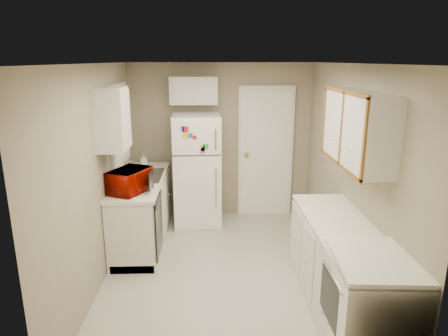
{
  "coord_description": "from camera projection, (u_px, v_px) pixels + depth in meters",
  "views": [
    {
      "loc": [
        -0.17,
        -4.23,
        2.44
      ],
      "look_at": [
        0.0,
        0.5,
        1.15
      ],
      "focal_mm": 32.0,
      "sensor_mm": 36.0,
      "label": 1
    }
  ],
  "objects": [
    {
      "name": "floor",
      "position": [
        226.0,
        273.0,
        4.72
      ],
      "size": [
        3.8,
        3.8,
        0.0
      ],
      "primitive_type": "plane",
      "color": "beige",
      "rests_on": "ground"
    },
    {
      "name": "ceiling",
      "position": [
        226.0,
        63.0,
        4.09
      ],
      "size": [
        3.8,
        3.8,
        0.0
      ],
      "primitive_type": "plane",
      "color": "white",
      "rests_on": "floor"
    },
    {
      "name": "wall_left",
      "position": [
        98.0,
        177.0,
        4.36
      ],
      "size": [
        3.8,
        3.8,
        0.0
      ],
      "primitive_type": "plane",
      "color": "gray",
      "rests_on": "floor"
    },
    {
      "name": "wall_right",
      "position": [
        351.0,
        174.0,
        4.46
      ],
      "size": [
        3.8,
        3.8,
        0.0
      ],
      "primitive_type": "plane",
      "color": "gray",
      "rests_on": "floor"
    },
    {
      "name": "wall_back",
      "position": [
        221.0,
        141.0,
        6.24
      ],
      "size": [
        2.8,
        2.8,
        0.0
      ],
      "primitive_type": "plane",
      "color": "gray",
      "rests_on": "floor"
    },
    {
      "name": "wall_front",
      "position": [
        237.0,
        258.0,
        2.58
      ],
      "size": [
        2.8,
        2.8,
        0.0
      ],
      "primitive_type": "plane",
      "color": "gray",
      "rests_on": "floor"
    },
    {
      "name": "left_counter",
      "position": [
        142.0,
        211.0,
        5.44
      ],
      "size": [
        0.6,
        1.8,
        0.9
      ],
      "primitive_type": "cube",
      "color": "silver",
      "rests_on": "floor"
    },
    {
      "name": "dishwasher",
      "position": [
        158.0,
        225.0,
        4.86
      ],
      "size": [
        0.03,
        0.58,
        0.72
      ],
      "primitive_type": "cube",
      "color": "black",
      "rests_on": "floor"
    },
    {
      "name": "sink",
      "position": [
        143.0,
        179.0,
        5.47
      ],
      "size": [
        0.54,
        0.74,
        0.16
      ],
      "primitive_type": "cube",
      "color": "gray",
      "rests_on": "left_counter"
    },
    {
      "name": "microwave",
      "position": [
        130.0,
        180.0,
        4.76
      ],
      "size": [
        0.58,
        0.46,
        0.34
      ],
      "primitive_type": "imported",
      "rotation": [
        0.0,
        0.0,
        1.15
      ],
      "color": "#950C00",
      "rests_on": "left_counter"
    },
    {
      "name": "soap_bottle",
      "position": [
        144.0,
        161.0,
        5.87
      ],
      "size": [
        0.12,
        0.12,
        0.21
      ],
      "primitive_type": "imported",
      "rotation": [
        0.0,
        0.0,
        0.3
      ],
      "color": "white",
      "rests_on": "left_counter"
    },
    {
      "name": "window_blinds",
      "position": [
        120.0,
        125.0,
        5.27
      ],
      "size": [
        0.1,
        0.98,
        1.08
      ],
      "primitive_type": "cube",
      "color": "silver",
      "rests_on": "wall_left"
    },
    {
      "name": "upper_cabinet_left",
      "position": [
        112.0,
        119.0,
        4.42
      ],
      "size": [
        0.3,
        0.45,
        0.7
      ],
      "primitive_type": "cube",
      "color": "silver",
      "rests_on": "wall_left"
    },
    {
      "name": "refrigerator",
      "position": [
        197.0,
        171.0,
        5.95
      ],
      "size": [
        0.72,
        0.7,
        1.67
      ],
      "primitive_type": "cube",
      "rotation": [
        0.0,
        0.0,
        0.04
      ],
      "color": "white",
      "rests_on": "floor"
    },
    {
      "name": "cabinet_over_fridge",
      "position": [
        194.0,
        90.0,
        5.87
      ],
      "size": [
        0.7,
        0.3,
        0.4
      ],
      "primitive_type": "cube",
      "color": "silver",
      "rests_on": "wall_back"
    },
    {
      "name": "interior_door",
      "position": [
        265.0,
        153.0,
        6.27
      ],
      "size": [
        0.86,
        0.06,
        2.08
      ],
      "primitive_type": "cube",
      "color": "white",
      "rests_on": "floor"
    },
    {
      "name": "right_counter",
      "position": [
        342.0,
        272.0,
        3.87
      ],
      "size": [
        0.6,
        2.0,
        0.9
      ],
      "primitive_type": "cube",
      "color": "silver",
      "rests_on": "floor"
    },
    {
      "name": "stove",
      "position": [
        371.0,
        310.0,
        3.23
      ],
      "size": [
        0.69,
        0.83,
        0.96
      ],
      "primitive_type": "cube",
      "rotation": [
        0.0,
        0.0,
        -0.07
      ],
      "color": "white",
      "rests_on": "floor"
    },
    {
      "name": "upper_cabinet_right",
      "position": [
        358.0,
        129.0,
        3.81
      ],
      "size": [
        0.3,
        1.2,
        0.7
      ],
      "primitive_type": "cube",
      "color": "silver",
      "rests_on": "wall_right"
    }
  ]
}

